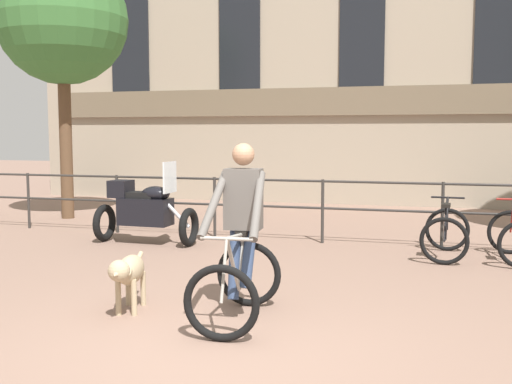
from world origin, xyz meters
TOP-DOWN VIEW (x-y plane):
  - ground_plane at (0.00, 0.00)m, footprint 60.00×60.00m
  - canal_railing at (-0.00, 5.20)m, footprint 15.05×0.05m
  - building_facade at (-0.00, 10.99)m, footprint 18.00×0.72m
  - cyclist_with_bike at (-0.09, 0.99)m, footprint 0.77×1.22m
  - dog at (-1.21, 0.85)m, footprint 0.37×0.97m
  - parked_motorcycle at (-2.77, 4.34)m, footprint 1.67×0.66m
  - parked_bicycle_near_lamp at (1.91, 4.54)m, footprint 0.73×1.15m
  - tree_canalside_left at (-5.71, 6.60)m, footprint 2.70×2.70m

SIDE VIEW (x-z plane):
  - ground_plane at x=0.00m, z-range 0.00..0.00m
  - parked_bicycle_near_lamp at x=1.91m, z-range -0.07..0.79m
  - dog at x=-1.21m, z-range 0.11..0.72m
  - parked_motorcycle at x=-2.77m, z-range -0.11..1.24m
  - canal_railing at x=0.00m, z-range 0.18..1.23m
  - cyclist_with_bike at x=-0.09m, z-range -0.09..1.61m
  - tree_canalside_left at x=-5.71m, z-range 1.37..6.88m
  - building_facade at x=0.00m, z-range -0.02..8.59m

